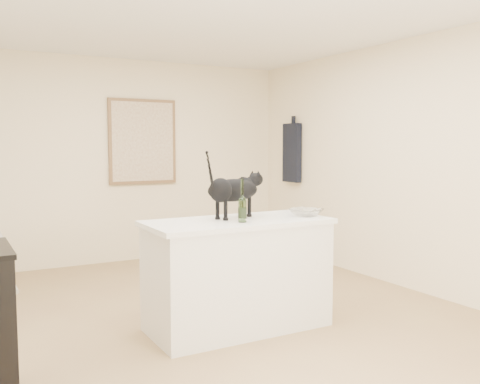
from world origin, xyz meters
name	(u,v)px	position (x,y,z in m)	size (l,w,h in m)	color
floor	(216,322)	(0.00, 0.00, 0.00)	(5.50, 5.50, 0.00)	#A08255
ceiling	(215,9)	(0.00, 0.00, 2.60)	(5.50, 5.50, 0.00)	white
wall_back	(120,161)	(0.00, 2.75, 1.30)	(4.50, 4.50, 0.00)	beige
wall_right	(410,165)	(2.25, 0.00, 1.30)	(5.50, 5.50, 0.00)	beige
island_base	(238,276)	(0.10, -0.20, 0.43)	(1.44, 0.67, 0.86)	white
island_top	(238,222)	(0.10, -0.20, 0.88)	(1.50, 0.70, 0.04)	white
artwork_frame	(143,142)	(0.30, 2.72, 1.55)	(0.90, 0.03, 1.10)	brown
artwork_canvas	(143,142)	(0.30, 2.70, 1.55)	(0.82, 0.00, 1.02)	beige
hanging_garment	(292,153)	(2.19, 2.05, 1.40)	(0.08, 0.34, 0.80)	black
black_cat	(233,193)	(0.11, -0.10, 1.11)	(0.59, 0.18, 0.42)	black
wine_bottle	(242,202)	(0.07, -0.34, 1.06)	(0.07, 0.07, 0.31)	#2E5622
glass_bowl	(306,212)	(0.72, -0.30, 0.93)	(0.27, 0.27, 0.07)	white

